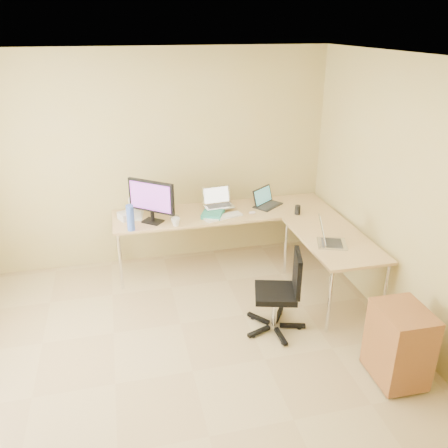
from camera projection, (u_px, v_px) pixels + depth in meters
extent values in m
plane|color=tan|center=(193.00, 371.00, 4.07)|extent=(4.50, 4.50, 0.00)
plane|color=white|center=(182.00, 61.00, 3.02)|extent=(4.50, 4.50, 0.00)
plane|color=tan|center=(158.00, 161.00, 5.54)|extent=(4.50, 0.00, 4.50)
plane|color=tan|center=(426.00, 215.00, 3.99)|extent=(0.00, 4.50, 4.50)
cube|color=tan|center=(224.00, 238.00, 5.72)|extent=(2.65, 0.70, 0.73)
cube|color=tan|center=(331.00, 268.00, 5.04)|extent=(0.70, 1.30, 0.73)
cube|color=black|center=(152.00, 202.00, 5.17)|extent=(0.57, 0.52, 0.50)
cube|color=teal|center=(213.00, 213.00, 5.44)|extent=(0.34, 0.38, 0.05)
cube|color=silver|center=(218.00, 198.00, 5.53)|extent=(0.38, 0.31, 0.23)
cube|color=black|center=(268.00, 197.00, 5.69)|extent=(0.44, 0.43, 0.23)
cube|color=silver|center=(223.00, 217.00, 5.39)|extent=(0.48, 0.25, 0.02)
ellipsoid|color=silver|center=(252.00, 212.00, 5.49)|extent=(0.09, 0.07, 0.03)
imported|color=white|center=(176.00, 222.00, 5.15)|extent=(0.11, 0.11, 0.10)
cylinder|color=silver|center=(174.00, 217.00, 5.36)|extent=(0.13, 0.13, 0.03)
cylinder|color=blue|center=(130.00, 218.00, 5.01)|extent=(0.09, 0.09, 0.29)
cube|color=silver|center=(133.00, 216.00, 5.44)|extent=(0.28, 0.36, 0.01)
cube|color=silver|center=(129.00, 215.00, 5.35)|extent=(0.28, 0.25, 0.08)
cylinder|color=white|center=(136.00, 203.00, 5.48)|extent=(0.26, 0.26, 0.25)
cylinder|color=black|center=(298.00, 210.00, 5.46)|extent=(0.08, 0.08, 0.11)
cube|color=silver|center=(333.00, 234.00, 4.69)|extent=(0.42, 0.37, 0.23)
cube|color=black|center=(276.00, 285.00, 4.44)|extent=(0.64, 0.64, 0.86)
cube|color=#9E5A22|center=(399.00, 344.00, 3.85)|extent=(0.40, 0.49, 0.67)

